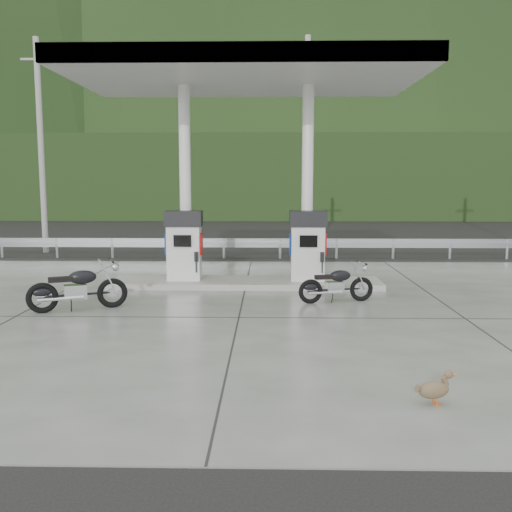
{
  "coord_description": "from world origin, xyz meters",
  "views": [
    {
      "loc": [
        0.59,
        -12.11,
        2.72
      ],
      "look_at": [
        0.3,
        1.0,
        1.0
      ],
      "focal_mm": 40.0,
      "sensor_mm": 36.0,
      "label": 1
    }
  ],
  "objects_px": {
    "gas_pump_left": "(184,246)",
    "motorcycle_right": "(336,285)",
    "motorcycle_left": "(78,289)",
    "gas_pump_right": "(308,246)",
    "duck": "(434,390)"
  },
  "relations": [
    {
      "from": "gas_pump_right",
      "to": "motorcycle_left",
      "type": "relative_size",
      "value": 0.94
    },
    {
      "from": "motorcycle_left",
      "to": "motorcycle_right",
      "type": "xyz_separation_m",
      "value": [
        5.54,
        0.93,
        -0.07
      ]
    },
    {
      "from": "gas_pump_left",
      "to": "duck",
      "type": "bearing_deg",
      "value": -61.99
    },
    {
      "from": "gas_pump_left",
      "to": "motorcycle_right",
      "type": "xyz_separation_m",
      "value": [
        3.72,
        -1.98,
        -0.66
      ]
    },
    {
      "from": "gas_pump_left",
      "to": "motorcycle_left",
      "type": "height_order",
      "value": "gas_pump_left"
    },
    {
      "from": "duck",
      "to": "motorcycle_left",
      "type": "bearing_deg",
      "value": 122.91
    },
    {
      "from": "gas_pump_left",
      "to": "motorcycle_right",
      "type": "bearing_deg",
      "value": -28.0
    },
    {
      "from": "motorcycle_left",
      "to": "motorcycle_right",
      "type": "bearing_deg",
      "value": -13.49
    },
    {
      "from": "gas_pump_left",
      "to": "motorcycle_right",
      "type": "height_order",
      "value": "gas_pump_left"
    },
    {
      "from": "duck",
      "to": "gas_pump_left",
      "type": "bearing_deg",
      "value": 100.6
    },
    {
      "from": "gas_pump_right",
      "to": "duck",
      "type": "distance_m",
      "value": 8.02
    },
    {
      "from": "gas_pump_right",
      "to": "duck",
      "type": "height_order",
      "value": "gas_pump_right"
    },
    {
      "from": "gas_pump_right",
      "to": "motorcycle_right",
      "type": "xyz_separation_m",
      "value": [
        0.52,
        -1.98,
        -0.66
      ]
    },
    {
      "from": "gas_pump_left",
      "to": "motorcycle_left",
      "type": "relative_size",
      "value": 0.94
    },
    {
      "from": "gas_pump_left",
      "to": "motorcycle_left",
      "type": "xyz_separation_m",
      "value": [
        -1.82,
        -2.91,
        -0.59
      ]
    }
  ]
}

